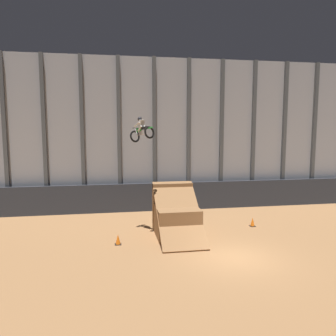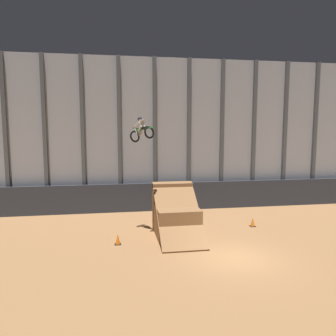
{
  "view_description": "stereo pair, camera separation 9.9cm",
  "coord_description": "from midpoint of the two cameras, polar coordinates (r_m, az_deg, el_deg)",
  "views": [
    {
      "loc": [
        -6.03,
        -14.97,
        6.41
      ],
      "look_at": [
        -2.57,
        5.46,
        3.95
      ],
      "focal_mm": 35.0,
      "sensor_mm": 36.0,
      "label": 1
    },
    {
      "loc": [
        -5.93,
        -14.98,
        6.41
      ],
      "look_at": [
        -2.57,
        5.46,
        3.95
      ],
      "focal_mm": 35.0,
      "sensor_mm": 36.0,
      "label": 2
    }
  ],
  "objects": [
    {
      "name": "traffic_cone_near_ramp",
      "position": [
        18.92,
        -8.85,
        -12.22
      ],
      "size": [
        0.36,
        0.36,
        0.58
      ],
      "color": "black",
      "rests_on": "ground_plane"
    },
    {
      "name": "arena_back_wall",
      "position": [
        26.6,
        3.4,
        5.84
      ],
      "size": [
        32.0,
        0.4,
        11.97
      ],
      "color": "#A3A8B2",
      "rests_on": "ground_plane"
    },
    {
      "name": "ground_plane",
      "position": [
        17.35,
        11.7,
        -15.06
      ],
      "size": [
        60.0,
        60.0,
        0.0
      ],
      "primitive_type": "plane",
      "color": "#996B42"
    },
    {
      "name": "rider_bike_solo",
      "position": [
        19.74,
        -4.76,
        6.49
      ],
      "size": [
        1.51,
        1.75,
        1.57
      ],
      "rotation": [
        -0.18,
        0.0,
        0.59
      ],
      "color": "black"
    },
    {
      "name": "lower_barrier",
      "position": [
        26.39,
        3.71,
        -4.85
      ],
      "size": [
        31.36,
        0.2,
        2.21
      ],
      "color": "#2D333D",
      "rests_on": "ground_plane"
    },
    {
      "name": "dirt_ramp",
      "position": [
        20.23,
        1.23,
        -8.49
      ],
      "size": [
        2.56,
        4.48,
        3.15
      ],
      "color": "olive",
      "rests_on": "ground_plane"
    },
    {
      "name": "traffic_cone_arena_edge",
      "position": [
        22.7,
        14.38,
        -9.12
      ],
      "size": [
        0.36,
        0.36,
        0.58
      ],
      "color": "black",
      "rests_on": "ground_plane"
    }
  ]
}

